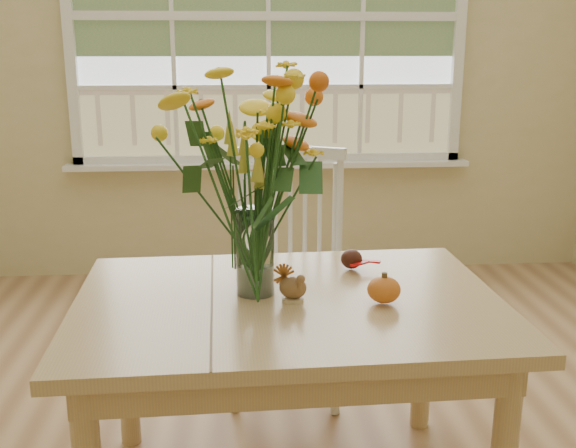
{
  "coord_description": "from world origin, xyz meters",
  "views": [
    {
      "loc": [
        -0.2,
        -1.82,
        1.39
      ],
      "look_at": [
        -0.06,
        0.04,
        0.89
      ],
      "focal_mm": 42.0,
      "sensor_mm": 36.0,
      "label": 1
    }
  ],
  "objects": [
    {
      "name": "wall_back",
      "position": [
        0.0,
        2.25,
        1.35
      ],
      "size": [
        4.0,
        0.02,
        2.7
      ],
      "primitive_type": "cube",
      "color": "#C7BC7F",
      "rests_on": "floor"
    },
    {
      "name": "windsor_chair",
      "position": [
        0.0,
        0.78,
        0.54
      ],
      "size": [
        0.5,
        0.49,
        0.97
      ],
      "rotation": [
        0.0,
        0.0,
        -0.14
      ],
      "color": "white",
      "rests_on": "floor"
    },
    {
      "name": "dark_gourd",
      "position": [
        0.17,
        0.27,
        0.7
      ],
      "size": [
        0.12,
        0.07,
        0.06
      ],
      "color": "#38160F",
      "rests_on": "dining_table"
    },
    {
      "name": "dining_table",
      "position": [
        -0.06,
        0.02,
        0.58
      ],
      "size": [
        1.27,
        0.92,
        0.67
      ],
      "rotation": [
        0.0,
        0.0,
        0.03
      ],
      "color": "tan",
      "rests_on": "floor"
    },
    {
      "name": "flower_vase",
      "position": [
        -0.15,
        0.07,
        1.05
      ],
      "size": [
        0.54,
        0.54,
        0.64
      ],
      "color": "white",
      "rests_on": "dining_table"
    },
    {
      "name": "turkey_figurine",
      "position": [
        -0.04,
        0.0,
        0.71
      ],
      "size": [
        0.09,
        0.08,
        0.1
      ],
      "rotation": [
        0.0,
        0.0,
        -0.28
      ],
      "color": "#CCB78C",
      "rests_on": "dining_table"
    },
    {
      "name": "window",
      "position": [
        0.0,
        2.21,
        1.53
      ],
      "size": [
        2.42,
        0.12,
        1.74
      ],
      "color": "silver",
      "rests_on": "wall_back"
    },
    {
      "name": "pumpkin",
      "position": [
        0.21,
        -0.04,
        0.71
      ],
      "size": [
        0.1,
        0.1,
        0.08
      ],
      "primitive_type": "ellipsoid",
      "color": "#C45017",
      "rests_on": "dining_table"
    }
  ]
}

